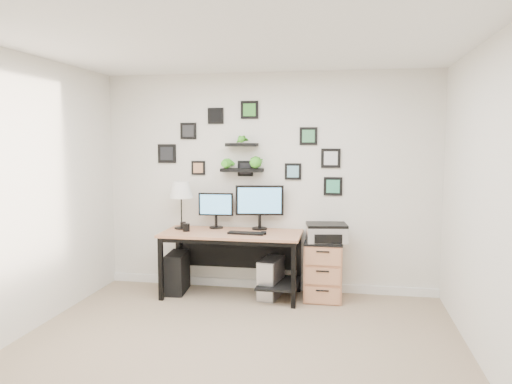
% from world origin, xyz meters
% --- Properties ---
extents(room, '(4.00, 4.00, 4.00)m').
position_xyz_m(room, '(0.00, 1.98, 0.05)').
color(room, tan).
rests_on(room, ground).
extents(desk, '(1.60, 0.70, 0.75)m').
position_xyz_m(desk, '(-0.33, 1.67, 0.63)').
color(desk, tan).
rests_on(desk, ground).
extents(monitor_left, '(0.42, 0.17, 0.43)m').
position_xyz_m(monitor_left, '(-0.61, 1.85, 1.00)').
color(monitor_left, black).
rests_on(monitor_left, desk).
extents(monitor_right, '(0.56, 0.21, 0.52)m').
position_xyz_m(monitor_right, '(-0.08, 1.86, 1.06)').
color(monitor_right, black).
rests_on(monitor_right, desk).
extents(keyboard, '(0.42, 0.16, 0.02)m').
position_xyz_m(keyboard, '(-0.18, 1.55, 0.76)').
color(keyboard, black).
rests_on(keyboard, desk).
extents(mouse, '(0.07, 0.10, 0.03)m').
position_xyz_m(mouse, '(0.02, 1.57, 0.76)').
color(mouse, black).
rests_on(mouse, desk).
extents(table_lamp, '(0.28, 0.28, 0.56)m').
position_xyz_m(table_lamp, '(-1.01, 1.76, 1.20)').
color(table_lamp, black).
rests_on(table_lamp, desk).
extents(mug, '(0.08, 0.08, 0.09)m').
position_xyz_m(mug, '(-0.90, 1.59, 0.80)').
color(mug, black).
rests_on(mug, desk).
extents(pen_cup, '(0.07, 0.07, 0.09)m').
position_xyz_m(pen_cup, '(-0.98, 1.74, 0.79)').
color(pen_cup, black).
rests_on(pen_cup, desk).
extents(pc_tower_black, '(0.25, 0.49, 0.47)m').
position_xyz_m(pc_tower_black, '(-1.04, 1.67, 0.24)').
color(pc_tower_black, black).
rests_on(pc_tower_black, ground).
extents(pc_tower_grey, '(0.27, 0.48, 0.45)m').
position_xyz_m(pc_tower_grey, '(0.09, 1.66, 0.22)').
color(pc_tower_grey, gray).
rests_on(pc_tower_grey, ground).
extents(file_cabinet, '(0.43, 0.53, 0.67)m').
position_xyz_m(file_cabinet, '(0.69, 1.72, 0.34)').
color(file_cabinet, tan).
rests_on(file_cabinet, ground).
extents(printer, '(0.49, 0.42, 0.20)m').
position_xyz_m(printer, '(0.71, 1.69, 0.77)').
color(printer, silver).
rests_on(printer, file_cabinet).
extents(wall_decor, '(2.26, 0.18, 1.11)m').
position_xyz_m(wall_decor, '(-0.25, 1.93, 1.65)').
color(wall_decor, black).
rests_on(wall_decor, ground).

